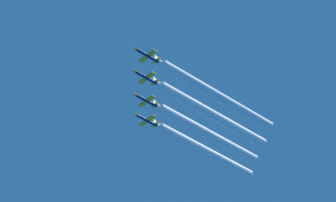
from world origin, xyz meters
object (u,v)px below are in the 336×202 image
at_px(jet_lead, 146,55).
at_px(jet_second_echelon, 145,77).
at_px(jet_third_echelon, 145,100).
at_px(jet_fourth_echelon, 146,120).

distance_m(jet_lead, jet_second_echelon, 12.37).
relative_size(jet_second_echelon, jet_third_echelon, 1.00).
xyz_separation_m(jet_second_echelon, jet_fourth_echelon, (18.69, -16.43, -2.77)).
bearing_deg(jet_lead, jet_fourth_echelon, -40.29).
xyz_separation_m(jet_lead, jet_third_echelon, (19.29, -16.01, -2.76)).
distance_m(jet_third_echelon, jet_fourth_echelon, 12.18).
height_order(jet_second_echelon, jet_third_echelon, jet_second_echelon).
height_order(jet_lead, jet_third_echelon, jet_lead).
bearing_deg(jet_second_echelon, jet_fourth_echelon, -41.31).
xyz_separation_m(jet_lead, jet_second_echelon, (9.68, -7.63, -1.00)).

